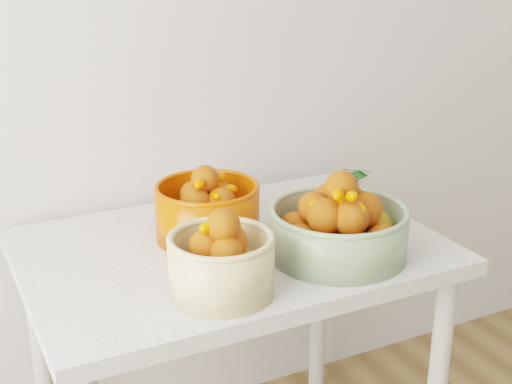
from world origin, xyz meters
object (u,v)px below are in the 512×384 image
bowl_cream (221,262)px  bowl_green (338,227)px  bowl_orange (208,210)px  table (232,279)px

bowl_cream → bowl_green: size_ratio=0.68×
bowl_orange → table: bearing=-61.4°
bowl_cream → bowl_orange: bearing=72.7°
table → bowl_orange: bowl_orange is taller
table → bowl_green: (0.20, -0.17, 0.17)m
bowl_cream → table: bearing=60.7°
bowl_green → bowl_orange: bowl_green is taller
table → bowl_cream: bearing=-119.3°
bowl_orange → bowl_green: bearing=-44.8°
bowl_cream → bowl_green: (0.32, 0.05, -0.00)m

